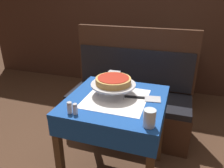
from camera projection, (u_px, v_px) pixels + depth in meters
dining_table_front at (116, 111)px, 1.64m from camera, size 0.71×0.71×0.75m
dining_table_rear at (170, 58)px, 2.96m from camera, size 0.60×0.60×0.75m
booth_bench at (129, 104)px, 2.40m from camera, size 1.30×0.53×1.13m
back_wall_panel at (157, 11)px, 3.15m from camera, size 6.00×0.04×2.40m
pizza_pan_stand at (113, 85)px, 1.63m from camera, size 0.34×0.34×0.09m
deep_dish_pizza at (113, 81)px, 1.61m from camera, size 0.26×0.26×0.05m
pizza_server at (144, 98)px, 1.59m from camera, size 0.27×0.11×0.01m
water_glass_near at (149, 118)px, 1.25m from camera, size 0.07×0.07×0.11m
salt_shaker at (70, 108)px, 1.39m from camera, size 0.03×0.03×0.08m
pepper_shaker at (75, 109)px, 1.38m from camera, size 0.03×0.03×0.07m
napkin_holder at (114, 76)px, 1.88m from camera, size 0.10×0.05×0.09m
condiment_caddy at (170, 46)px, 2.94m from camera, size 0.13×0.13×0.14m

